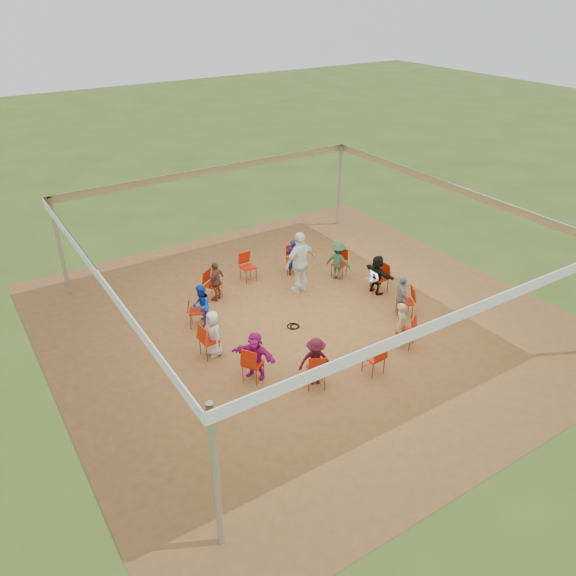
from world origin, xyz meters
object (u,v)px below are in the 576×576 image
standing_person (301,262)px  cable_coil (294,326)px  chair_11 (405,302)px  person_seated_9 (401,297)px  person_seated_8 (401,324)px  chair_1 (339,264)px  person_seated_3 (216,281)px  person_seated_1 (338,261)px  person_seated_2 (293,257)px  chair_0 (380,278)px  chair_8 (316,370)px  chair_6 (209,340)px  chair_7 (253,363)px  person_seated_5 (213,333)px  person_seated_7 (316,361)px  chair_10 (405,331)px  chair_3 (248,267)px  person_seated_6 (255,355)px  chair_4 (213,285)px  chair_2 (293,260)px  chair_9 (374,357)px  person_seated_0 (377,274)px  person_seated_4 (201,306)px  chair_5 (197,311)px

standing_person → cable_coil: standing_person is taller
chair_11 → person_seated_9: bearing=90.0°
person_seated_8 → chair_1: bearing=43.8°
person_seated_3 → standing_person: bearing=126.7°
chair_1 → person_seated_1: 0.20m
person_seated_2 → cable_coil: person_seated_2 is taller
chair_0 → chair_8: (-4.15, -2.62, 0.00)m
chair_0 → chair_6: bearing=90.0°
chair_7 → standing_person: size_ratio=0.47×
person_seated_5 → person_seated_7: (1.45, -2.30, 0.00)m
chair_6 → chair_10: size_ratio=1.00×
chair_11 → person_seated_1: 2.78m
chair_3 → chair_6: same height
chair_10 → person_seated_2: person_seated_2 is taller
person_seated_8 → person_seated_9: same height
person_seated_8 → standing_person: (-0.58, 3.70, 0.35)m
chair_3 → person_seated_6: bearing=60.7°
chair_8 → person_seated_7: person_seated_7 is taller
chair_0 → chair_7: size_ratio=1.00×
chair_1 → chair_8: same height
person_seated_9 → person_seated_6: bearing=120.0°
chair_0 → person_seated_9: person_seated_9 is taller
person_seated_1 → person_seated_7: size_ratio=1.00×
chair_10 → person_seated_1: (0.79, 3.85, 0.16)m
chair_4 → person_seated_6: bearing=46.2°
chair_0 → chair_4: 4.91m
person_seated_8 → chair_2: bearing=59.3°
chair_11 → person_seated_3: bearing=75.3°
standing_person → chair_8: bearing=53.8°
chair_9 → chair_11: bearing=30.0°
cable_coil → person_seated_8: bearing=-49.6°
chair_7 → chair_8: same height
chair_10 → person_seated_9: size_ratio=0.75×
chair_9 → person_seated_7: 1.45m
chair_10 → cable_coil: chair_10 is taller
person_seated_0 → person_seated_4: 5.25m
chair_5 → person_seated_7: size_ratio=0.75×
chair_0 → person_seated_8: size_ratio=0.75×
chair_1 → chair_8: size_ratio=1.00×
person_seated_6 → chair_8: bearing=10.4°
chair_0 → chair_8: 4.91m
chair_5 → chair_10: 5.48m
chair_2 → person_seated_9: 3.93m
standing_person → chair_0: bearing=139.6°
person_seated_9 → person_seated_7: bearing=135.0°
chair_3 → person_seated_5: bearing=46.2°
person_seated_0 → person_seated_5: size_ratio=1.00×
chair_1 → cable_coil: chair_1 is taller
person_seated_0 → person_seated_1: size_ratio=1.00×
person_seated_6 → chair_9: bearing=27.9°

